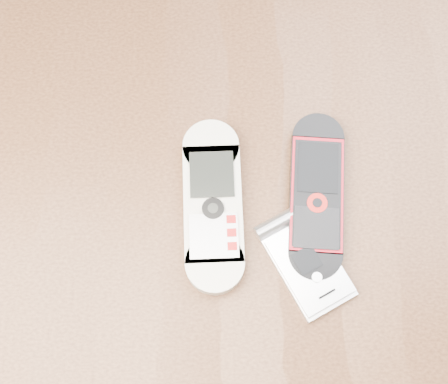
{
  "coord_description": "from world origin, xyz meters",
  "views": [
    {
      "loc": [
        0.0,
        -0.17,
        1.31
      ],
      "look_at": [
        0.01,
        0.0,
        0.76
      ],
      "focal_mm": 50.0,
      "sensor_mm": 36.0,
      "label": 1
    }
  ],
  "objects_px": {
    "table": "(219,224)",
    "motorola_razr": "(307,264)",
    "nokia_white": "(213,205)",
    "nokia_black_red": "(316,195)"
  },
  "relations": [
    {
      "from": "nokia_white",
      "to": "nokia_black_red",
      "type": "xyz_separation_m",
      "value": [
        0.1,
        0.01,
        -0.0
      ]
    },
    {
      "from": "table",
      "to": "motorola_razr",
      "type": "bearing_deg",
      "value": -40.75
    },
    {
      "from": "nokia_white",
      "to": "motorola_razr",
      "type": "xyz_separation_m",
      "value": [
        0.08,
        -0.06,
        -0.0
      ]
    },
    {
      "from": "nokia_black_red",
      "to": "motorola_razr",
      "type": "height_order",
      "value": "same"
    },
    {
      "from": "nokia_black_red",
      "to": "motorola_razr",
      "type": "bearing_deg",
      "value": -95.56
    },
    {
      "from": "table",
      "to": "motorola_razr",
      "type": "relative_size",
      "value": 11.96
    },
    {
      "from": "nokia_white",
      "to": "motorola_razr",
      "type": "bearing_deg",
      "value": -35.22
    },
    {
      "from": "table",
      "to": "nokia_white",
      "type": "bearing_deg",
      "value": -114.45
    },
    {
      "from": "table",
      "to": "nokia_black_red",
      "type": "height_order",
      "value": "nokia_black_red"
    },
    {
      "from": "table",
      "to": "nokia_white",
      "type": "height_order",
      "value": "nokia_white"
    }
  ]
}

